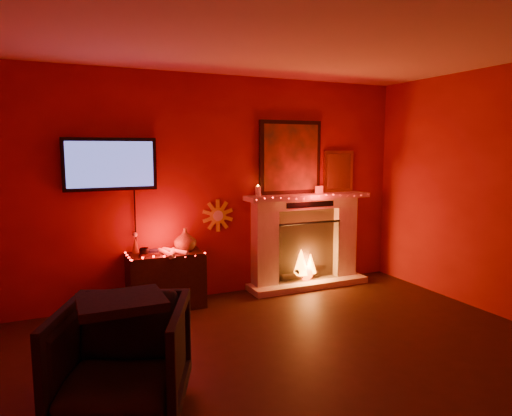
{
  "coord_description": "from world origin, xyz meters",
  "views": [
    {
      "loc": [
        -1.9,
        -2.78,
        1.82
      ],
      "look_at": [
        0.12,
        1.7,
        1.18
      ],
      "focal_mm": 32.0,
      "sensor_mm": 36.0,
      "label": 1
    }
  ],
  "objects_px": {
    "fireplace": "(305,232)",
    "console_table": "(167,277)",
    "tv": "(110,165)",
    "sunburst_clock": "(218,216)",
    "armchair": "(123,359)"
  },
  "relations": [
    {
      "from": "fireplace",
      "to": "console_table",
      "type": "distance_m",
      "value": 1.93
    },
    {
      "from": "sunburst_clock",
      "to": "console_table",
      "type": "xyz_separation_m",
      "value": [
        -0.7,
        -0.22,
        -0.64
      ]
    },
    {
      "from": "fireplace",
      "to": "armchair",
      "type": "xyz_separation_m",
      "value": [
        -2.66,
        -2.1,
        -0.33
      ]
    },
    {
      "from": "tv",
      "to": "sunburst_clock",
      "type": "bearing_deg",
      "value": 1.24
    },
    {
      "from": "sunburst_clock",
      "to": "console_table",
      "type": "bearing_deg",
      "value": -162.51
    },
    {
      "from": "tv",
      "to": "console_table",
      "type": "bearing_deg",
      "value": -19.52
    },
    {
      "from": "fireplace",
      "to": "tv",
      "type": "bearing_deg",
      "value": 178.5
    },
    {
      "from": "tv",
      "to": "fireplace",
      "type": "bearing_deg",
      "value": -1.5
    },
    {
      "from": "console_table",
      "to": "armchair",
      "type": "height_order",
      "value": "console_table"
    },
    {
      "from": "sunburst_clock",
      "to": "armchair",
      "type": "distance_m",
      "value": 2.71
    },
    {
      "from": "console_table",
      "to": "armchair",
      "type": "bearing_deg",
      "value": -111.3
    },
    {
      "from": "tv",
      "to": "sunburst_clock",
      "type": "height_order",
      "value": "tv"
    },
    {
      "from": "sunburst_clock",
      "to": "armchair",
      "type": "xyz_separation_m",
      "value": [
        -1.47,
        -2.2,
        -0.61
      ]
    },
    {
      "from": "tv",
      "to": "armchair",
      "type": "height_order",
      "value": "tv"
    },
    {
      "from": "sunburst_clock",
      "to": "armchair",
      "type": "relative_size",
      "value": 0.46
    }
  ]
}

